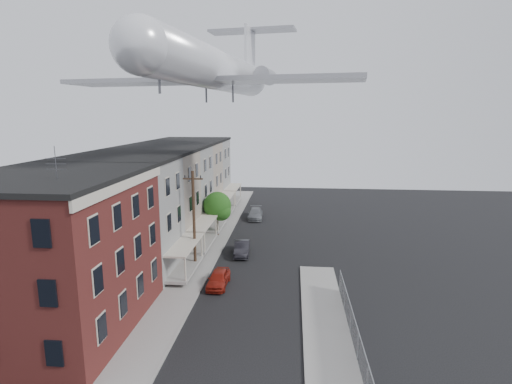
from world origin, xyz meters
TOP-DOWN VIEW (x-y plane):
  - sidewalk_left at (-5.50, 24.00)m, footprint 3.00×62.00m
  - sidewalk_right at (5.50, 6.00)m, footprint 3.00×26.00m
  - curb_left at (-4.05, 24.00)m, footprint 0.15×62.00m
  - curb_right at (4.05, 6.00)m, footprint 0.15×26.00m
  - corner_building at (-12.00, 7.00)m, footprint 10.31×12.30m
  - row_house_a at (-11.96, 16.50)m, footprint 11.98×7.00m
  - row_house_b at (-11.96, 23.50)m, footprint 11.98×7.00m
  - row_house_c at (-11.96, 30.50)m, footprint 11.98×7.00m
  - row_house_d at (-11.96, 37.50)m, footprint 11.98×7.00m
  - row_house_e at (-11.96, 44.50)m, footprint 11.98×7.00m
  - chainlink_fence at (7.00, 5.00)m, footprint 0.06×18.06m
  - utility_pole at (-5.60, 18.00)m, footprint 1.80×0.26m
  - street_tree at (-5.27, 27.92)m, footprint 3.22×3.20m
  - car_near at (-2.76, 14.35)m, footprint 1.62×3.86m
  - car_mid at (-1.80, 21.95)m, footprint 1.71×4.19m
  - car_far at (-1.80, 36.22)m, footprint 2.17×4.84m
  - airplane at (-3.86, 21.48)m, footprint 26.66×30.45m

SIDE VIEW (x-z plane):
  - sidewalk_left at x=-5.50m, z-range 0.00..0.12m
  - sidewalk_right at x=5.50m, z-range 0.00..0.12m
  - curb_left at x=-4.05m, z-range 0.00..0.14m
  - curb_right at x=4.05m, z-range 0.00..0.14m
  - car_near at x=-2.76m, z-range 0.00..1.30m
  - car_mid at x=-1.80m, z-range 0.00..1.35m
  - car_far at x=-1.80m, z-range 0.00..1.38m
  - chainlink_fence at x=7.00m, z-range 0.05..1.95m
  - street_tree at x=-5.27m, z-range 0.85..6.05m
  - utility_pole at x=-5.60m, z-range 0.17..9.17m
  - row_house_a at x=-11.96m, z-range -0.02..10.28m
  - row_house_b at x=-11.96m, z-range -0.02..10.28m
  - row_house_c at x=-11.96m, z-range -0.02..10.28m
  - row_house_d at x=-11.96m, z-range -0.02..10.28m
  - row_house_e at x=-11.96m, z-range -0.02..10.28m
  - corner_building at x=-12.00m, z-range -0.91..11.24m
  - airplane at x=-3.86m, z-range 13.48..22.24m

